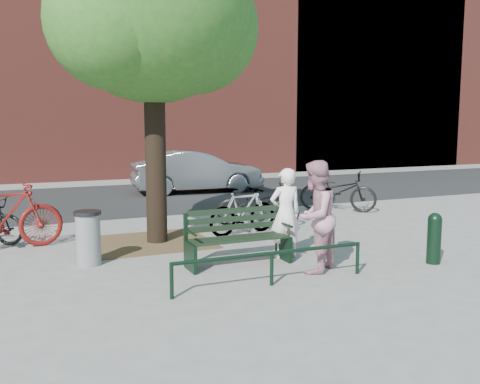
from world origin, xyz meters
name	(u,v)px	position (x,y,z in m)	size (l,w,h in m)	color
ground	(239,265)	(0.00, 0.00, 0.00)	(90.00, 90.00, 0.00)	gray
dirt_pit	(147,243)	(-1.00, 2.20, 0.01)	(2.40, 2.00, 0.02)	brown
road	(130,198)	(0.00, 8.50, 0.01)	(40.00, 7.00, 0.01)	black
townhouse_row	(93,29)	(0.17, 16.00, 6.25)	(45.00, 4.00, 14.00)	maroon
park_bench	(237,236)	(0.00, 0.08, 0.48)	(1.74, 0.54, 0.97)	black
guard_railing	(272,258)	(0.00, -1.20, 0.40)	(3.06, 0.06, 0.51)	black
street_tree	(155,11)	(-0.75, 2.20, 4.42)	(4.20, 3.80, 6.50)	black
person_left	(286,213)	(0.95, 0.15, 0.79)	(0.57, 0.38, 1.57)	white
person_right	(315,217)	(0.95, -0.81, 0.88)	(0.86, 0.67, 1.77)	#B47C8C
bollard	(434,236)	(3.04, -1.20, 0.46)	(0.23, 0.23, 0.86)	black
litter_bin	(88,238)	(-2.27, 1.01, 0.46)	(0.44, 0.44, 0.91)	gray
bicycle_b	(4,217)	(-3.55, 2.64, 0.64)	(0.60, 2.12, 1.27)	#5D0F0D
bicycle_c	(258,205)	(1.72, 2.86, 0.49)	(0.65, 1.87, 0.98)	black
bicycle_d	(243,211)	(1.05, 2.20, 0.50)	(0.47, 1.66, 1.00)	gray
bicycle_e	(338,191)	(4.55, 3.90, 0.53)	(0.71, 2.02, 1.06)	black
parked_car	(197,172)	(2.34, 8.92, 0.70)	(1.49, 4.26, 1.40)	slate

